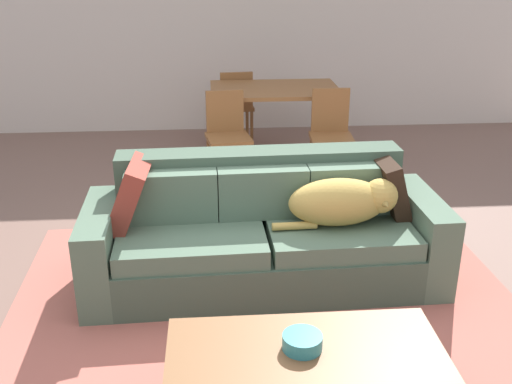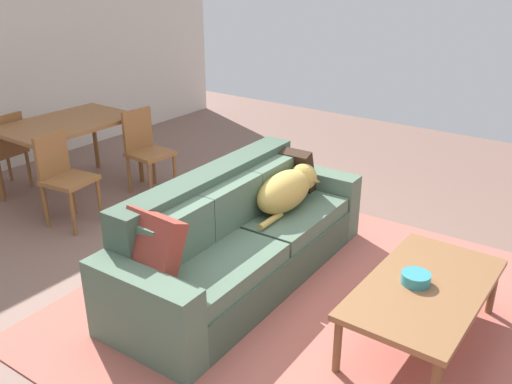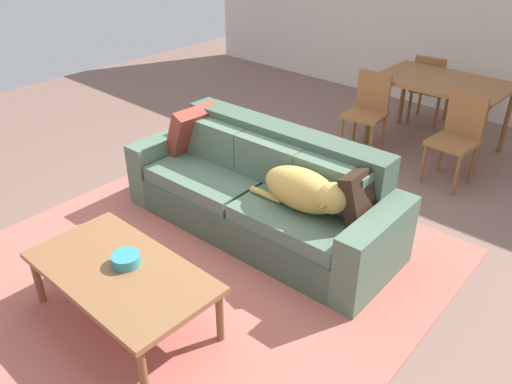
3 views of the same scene
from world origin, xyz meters
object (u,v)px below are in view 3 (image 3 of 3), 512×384
object	(u,v)px
bowl_on_coffee_table	(126,259)
throw_pillow_by_left_arm	(192,130)
coffee_table	(121,275)
dining_chair_near_right	(457,135)
dining_chair_near_left	(368,109)
dining_chair_far_left	(430,87)
dog_on_left_cushion	(307,191)
dining_table	(442,87)
couch	(263,194)
throw_pillow_by_right_arm	(363,196)

from	to	relation	value
bowl_on_coffee_table	throw_pillow_by_left_arm	bearing A→B (deg)	123.62
coffee_table	dining_chair_near_right	size ratio (longest dim) A/B	1.44
dining_chair_near_left	dining_chair_far_left	bearing A→B (deg)	75.32
dog_on_left_cushion	throw_pillow_by_left_arm	size ratio (longest dim) A/B	1.87
dining_table	dining_chair_far_left	xyz separation A→B (m)	(-0.38, 0.58, -0.23)
throw_pillow_by_left_arm	dining_chair_near_left	size ratio (longest dim) A/B	0.51
coffee_table	bowl_on_coffee_table	xyz separation A→B (m)	(-0.01, 0.06, 0.08)
coffee_table	dining_chair_near_left	bearing A→B (deg)	94.41
couch	dining_chair_near_left	distance (m)	1.90
dining_chair_near_left	dining_chair_far_left	world-z (taller)	dining_chair_near_left
coffee_table	throw_pillow_by_left_arm	bearing A→B (deg)	122.91
couch	dining_chair_near_right	bearing A→B (deg)	64.58
couch	dining_chair_near_left	bearing A→B (deg)	93.73
dog_on_left_cushion	dining_chair_far_left	xyz separation A→B (m)	(-0.57, 3.18, -0.12)
dining_chair_far_left	dining_chair_near_left	bearing A→B (deg)	78.41
dining_chair_near_right	dining_chair_far_left	size ratio (longest dim) A/B	1.03
couch	dining_chair_far_left	size ratio (longest dim) A/B	2.79
throw_pillow_by_left_arm	dining_chair_near_left	world-z (taller)	dining_chair_near_left
dining_table	dining_chair_near_right	world-z (taller)	dining_chair_near_right
dog_on_left_cushion	dining_chair_far_left	distance (m)	3.23
couch	dining_chair_far_left	distance (m)	3.07
coffee_table	dog_on_left_cushion	bearing A→B (deg)	71.49
throw_pillow_by_left_arm	dining_chair_near_right	bearing A→B (deg)	47.60
coffee_table	dining_table	distance (m)	3.93
dining_chair_near_left	dog_on_left_cushion	bearing A→B (deg)	-79.16
bowl_on_coffee_table	dining_chair_near_right	size ratio (longest dim) A/B	0.21
couch	throw_pillow_by_left_arm	xyz separation A→B (m)	(-0.87, 0.02, 0.31)
coffee_table	dining_chair_near_right	bearing A→B (deg)	77.34
coffee_table	dining_chair_far_left	bearing A→B (deg)	91.61
dining_chair_near_left	throw_pillow_by_right_arm	bearing A→B (deg)	-68.25
coffee_table	dining_chair_near_right	world-z (taller)	dining_chair_near_right
dog_on_left_cushion	throw_pillow_by_left_arm	bearing A→B (deg)	172.74
throw_pillow_by_right_arm	dining_chair_near_left	world-z (taller)	dining_chair_near_left
bowl_on_coffee_table	dining_table	distance (m)	3.87
dog_on_left_cushion	bowl_on_coffee_table	bearing A→B (deg)	-111.83
bowl_on_coffee_table	couch	bearing A→B (deg)	92.31
couch	dining_chair_near_right	world-z (taller)	dining_chair_near_right
dog_on_left_cushion	throw_pillow_by_right_arm	distance (m)	0.40
throw_pillow_by_left_arm	dining_chair_far_left	distance (m)	3.16
dining_chair_far_left	throw_pillow_by_right_arm	bearing A→B (deg)	101.75
dog_on_left_cushion	dining_chair_near_left	bearing A→B (deg)	107.40
couch	dining_chair_far_left	bearing A→B (deg)	89.15
dining_table	dining_chair_far_left	bearing A→B (deg)	123.40
dining_chair_near_right	couch	bearing A→B (deg)	-110.15
coffee_table	throw_pillow_by_right_arm	bearing A→B (deg)	62.18
throw_pillow_by_left_arm	coffee_table	distance (m)	1.74
throw_pillow_by_left_arm	dining_chair_far_left	world-z (taller)	throw_pillow_by_left_arm
coffee_table	dining_chair_near_right	xyz separation A→B (m)	(0.74, 3.28, 0.10)
bowl_on_coffee_table	dining_chair_far_left	xyz separation A→B (m)	(-0.11, 4.43, 0.01)
dining_chair_near_left	throw_pillow_by_left_arm	bearing A→B (deg)	-118.59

